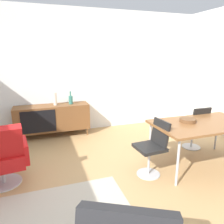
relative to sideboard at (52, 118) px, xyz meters
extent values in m
plane|color=tan|center=(0.54, -2.30, -0.44)|extent=(8.32, 8.32, 0.00)
cube|color=silver|center=(0.54, 0.30, 0.96)|extent=(6.80, 0.12, 2.80)
cube|color=brown|center=(0.00, 0.00, 0.00)|extent=(1.60, 0.44, 0.56)
cube|color=black|center=(-0.30, -0.22, 0.00)|extent=(0.70, 0.01, 0.48)
cylinder|color=brown|center=(-0.74, -0.17, -0.36)|extent=(0.03, 0.03, 0.16)
cylinder|color=brown|center=(0.74, -0.17, -0.36)|extent=(0.03, 0.03, 0.16)
cylinder|color=brown|center=(-0.74, 0.17, -0.36)|extent=(0.03, 0.03, 0.16)
cylinder|color=brown|center=(0.74, 0.17, -0.36)|extent=(0.03, 0.03, 0.16)
cylinder|color=#337266|center=(0.42, 0.00, 0.37)|extent=(0.09, 0.09, 0.18)
cylinder|color=#337266|center=(0.42, 0.00, 0.51)|extent=(0.03, 0.03, 0.11)
cylinder|color=beige|center=(0.08, 0.00, 0.42)|extent=(0.08, 0.08, 0.28)
cube|color=brown|center=(2.21, -2.13, 0.28)|extent=(1.60, 0.90, 0.04)
cylinder|color=#B7B7BC|center=(1.49, -2.52, -0.09)|extent=(0.04, 0.04, 0.70)
cylinder|color=#B7B7BC|center=(1.49, -1.74, -0.09)|extent=(0.04, 0.04, 0.70)
cylinder|color=#B7B7BC|center=(2.93, -1.74, -0.09)|extent=(0.04, 0.04, 0.70)
cylinder|color=brown|center=(2.00, -2.02, 0.33)|extent=(0.26, 0.26, 0.06)
cube|color=black|center=(1.26, -2.13, 0.01)|extent=(0.43, 0.43, 0.05)
cube|color=black|center=(1.44, -2.12, 0.23)|extent=(0.11, 0.39, 0.38)
cylinder|color=#B7B7BC|center=(1.26, -2.13, -0.23)|extent=(0.04, 0.04, 0.42)
cylinder|color=#B7B7BC|center=(1.26, -2.13, -0.43)|extent=(0.36, 0.36, 0.01)
cube|color=black|center=(2.56, -1.51, 0.01)|extent=(0.40, 0.40, 0.05)
cube|color=black|center=(2.56, -1.69, 0.23)|extent=(0.38, 0.09, 0.38)
cylinder|color=#B7B7BC|center=(2.56, -1.51, -0.23)|extent=(0.04, 0.04, 0.42)
cylinder|color=#B7B7BC|center=(2.56, -1.51, -0.43)|extent=(0.36, 0.36, 0.01)
cube|color=red|center=(-0.82, -1.67, -0.06)|extent=(0.66, 0.63, 0.20)
cube|color=red|center=(-0.49, -1.63, 0.02)|extent=(0.12, 0.51, 0.28)
cylinder|color=#B7B7BC|center=(-0.82, -1.67, -0.30)|extent=(0.06, 0.06, 0.28)
cylinder|color=#B7B7BC|center=(-0.82, -1.67, -0.43)|extent=(0.48, 0.48, 0.02)
camera|label=1|loc=(-0.24, -4.75, 1.36)|focal=34.36mm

